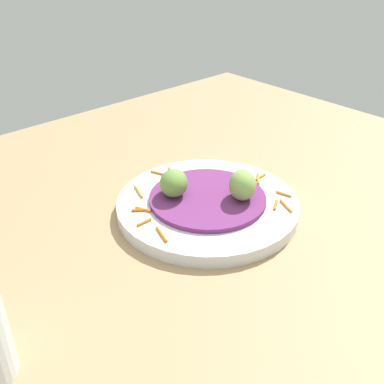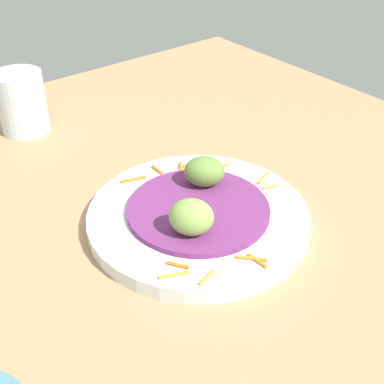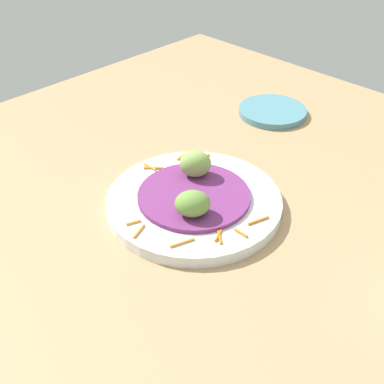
{
  "view_description": "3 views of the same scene",
  "coord_description": "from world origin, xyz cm",
  "px_view_note": "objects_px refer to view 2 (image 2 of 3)",
  "views": [
    {
      "loc": [
        -43.7,
        -37.86,
        40.98
      ],
      "look_at": [
        -3.1,
        6.65,
        5.44
      ],
      "focal_mm": 43.53,
      "sensor_mm": 36.0,
      "label": 1
    },
    {
      "loc": [
        39.49,
        -28.47,
        43.23
      ],
      "look_at": [
        -2.62,
        5.21,
        6.14
      ],
      "focal_mm": 49.58,
      "sensor_mm": 36.0,
      "label": 2
    },
    {
      "loc": [
        -45.31,
        50.39,
        51.21
      ],
      "look_at": [
        -2.61,
        6.92,
        6.59
      ],
      "focal_mm": 47.0,
      "sensor_mm": 36.0,
      "label": 3
    }
  ],
  "objects_px": {
    "main_plate": "(198,218)",
    "guac_scoop_left": "(191,217)",
    "water_glass": "(22,102)",
    "guac_scoop_center": "(204,171)"
  },
  "relations": [
    {
      "from": "main_plate",
      "to": "guac_scoop_left",
      "type": "bearing_deg",
      "value": -48.04
    },
    {
      "from": "guac_scoop_left",
      "to": "water_glass",
      "type": "bearing_deg",
      "value": -176.8
    },
    {
      "from": "main_plate",
      "to": "guac_scoop_left",
      "type": "height_order",
      "value": "guac_scoop_left"
    },
    {
      "from": "guac_scoop_left",
      "to": "water_glass",
      "type": "height_order",
      "value": "water_glass"
    },
    {
      "from": "guac_scoop_left",
      "to": "guac_scoop_center",
      "type": "xyz_separation_m",
      "value": [
        -0.07,
        0.08,
        -0.0
      ]
    },
    {
      "from": "guac_scoop_left",
      "to": "guac_scoop_center",
      "type": "relative_size",
      "value": 0.98
    },
    {
      "from": "guac_scoop_center",
      "to": "main_plate",
      "type": "bearing_deg",
      "value": -48.04
    },
    {
      "from": "main_plate",
      "to": "guac_scoop_center",
      "type": "distance_m",
      "value": 0.06
    },
    {
      "from": "guac_scoop_center",
      "to": "water_glass",
      "type": "distance_m",
      "value": 0.35
    },
    {
      "from": "guac_scoop_left",
      "to": "water_glass",
      "type": "distance_m",
      "value": 0.41
    }
  ]
}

